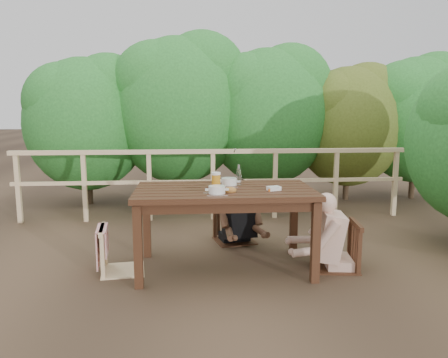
{
  "coord_description": "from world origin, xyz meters",
  "views": [
    {
      "loc": [
        -0.35,
        -4.2,
        1.59
      ],
      "look_at": [
        0.0,
        0.05,
        0.9
      ],
      "focal_mm": 35.38,
      "sensor_mm": 36.0,
      "label": 1
    }
  ],
  "objects": [
    {
      "name": "table",
      "position": [
        0.0,
        0.0,
        0.4
      ],
      "size": [
        1.73,
        0.97,
        0.8
      ],
      "primitive_type": "cube",
      "color": "#361E11",
      "rests_on": "ground"
    },
    {
      "name": "ground",
      "position": [
        0.0,
        0.0,
        0.0
      ],
      "size": [
        60.0,
        60.0,
        0.0
      ],
      "primitive_type": "plane",
      "color": "brown",
      "rests_on": "ground"
    },
    {
      "name": "butter_tub",
      "position": [
        0.46,
        -0.14,
        0.83
      ],
      "size": [
        0.15,
        0.12,
        0.05
      ],
      "primitive_type": "cube",
      "rotation": [
        0.0,
        0.0,
        0.32
      ],
      "color": "white",
      "rests_on": "table"
    },
    {
      "name": "diner_right",
      "position": [
        1.14,
        -0.06,
        0.63
      ],
      "size": [
        0.68,
        0.58,
        1.26
      ],
      "primitive_type": null,
      "rotation": [
        0.0,
        0.0,
        1.44
      ],
      "color": "#D6A892",
      "rests_on": "ground"
    },
    {
      "name": "bread_roll",
      "position": [
        0.04,
        -0.2,
        0.83
      ],
      "size": [
        0.11,
        0.09,
        0.07
      ],
      "primitive_type": "ellipsoid",
      "color": "#B28240",
      "rests_on": "table"
    },
    {
      "name": "chair_far",
      "position": [
        0.2,
        0.9,
        0.45
      ],
      "size": [
        0.53,
        0.53,
        0.9
      ],
      "primitive_type": "cube",
      "rotation": [
        0.0,
        0.0,
        0.21
      ],
      "color": "#361E11",
      "rests_on": "ground"
    },
    {
      "name": "soup_far",
      "position": [
        0.06,
        0.19,
        0.84
      ],
      "size": [
        0.27,
        0.27,
        0.09
      ],
      "primitive_type": "cylinder",
      "color": "white",
      "rests_on": "table"
    },
    {
      "name": "woman",
      "position": [
        0.2,
        0.92,
        0.6
      ],
      "size": [
        0.59,
        0.68,
        1.2
      ],
      "primitive_type": null,
      "rotation": [
        0.0,
        0.0,
        3.35
      ],
      "color": "black",
      "rests_on": "ground"
    },
    {
      "name": "railing",
      "position": [
        0.0,
        2.0,
        0.51
      ],
      "size": [
        5.6,
        0.1,
        1.01
      ],
      "primitive_type": "cube",
      "color": "#DDBB8B",
      "rests_on": "ground"
    },
    {
      "name": "chair_left",
      "position": [
        -1.0,
        0.01,
        0.43
      ],
      "size": [
        0.47,
        0.47,
        0.86
      ],
      "primitive_type": "cube",
      "rotation": [
        0.0,
        0.0,
        1.69
      ],
      "color": "#DDBB8B",
      "rests_on": "ground"
    },
    {
      "name": "soup_near",
      "position": [
        -0.09,
        -0.25,
        0.84
      ],
      "size": [
        0.26,
        0.26,
        0.09
      ],
      "primitive_type": "cylinder",
      "color": "silver",
      "rests_on": "table"
    },
    {
      "name": "bottle",
      "position": [
        0.16,
        0.17,
        0.91
      ],
      "size": [
        0.05,
        0.05,
        0.23
      ],
      "primitive_type": "cylinder",
      "color": "silver",
      "rests_on": "table"
    },
    {
      "name": "chair_right",
      "position": [
        1.11,
        -0.06,
        0.45
      ],
      "size": [
        0.5,
        0.5,
        0.9
      ],
      "primitive_type": "cube",
      "rotation": [
        0.0,
        0.0,
        -1.7
      ],
      "color": "#361E11",
      "rests_on": "ground"
    },
    {
      "name": "beer_glass",
      "position": [
        -0.08,
        0.02,
        0.88
      ],
      "size": [
        0.09,
        0.09,
        0.17
      ],
      "primitive_type": "cylinder",
      "color": "gold",
      "rests_on": "table"
    },
    {
      "name": "hedge_row",
      "position": [
        0.4,
        3.2,
        1.9
      ],
      "size": [
        6.6,
        1.6,
        3.8
      ],
      "primitive_type": null,
      "color": "#256826",
      "rests_on": "ground"
    }
  ]
}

